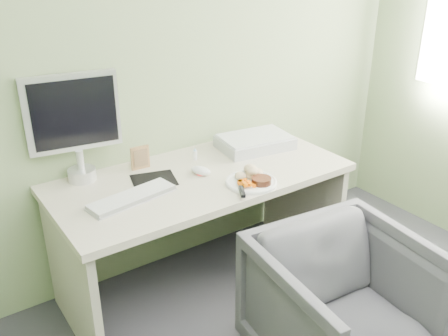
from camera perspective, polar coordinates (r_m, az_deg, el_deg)
wall_back at (r=2.81m, az=-7.07°, el=13.58°), size 3.50×0.00×3.50m
desk at (r=2.77m, az=-2.56°, el=-4.14°), size 1.60×0.75×0.73m
plate at (r=2.59m, az=3.12°, el=-1.64°), size 0.27×0.27×0.01m
steak at (r=2.55m, az=4.29°, el=-1.45°), size 0.13×0.13×0.03m
potato_pile at (r=2.61m, az=3.18°, el=-0.35°), size 0.13×0.09×0.07m
carrot_heap at (r=2.52m, az=2.72°, el=-1.61°), size 0.08×0.08×0.05m
steak_knife at (r=2.48m, az=1.96°, el=-2.28°), size 0.15×0.24×0.02m
mousepad at (r=2.64m, az=-8.03°, el=-1.36°), size 0.27×0.25×0.00m
keyboard at (r=2.46m, az=-10.46°, el=-3.26°), size 0.45×0.20×0.02m
computer_mouse at (r=2.68m, az=-2.66°, el=-0.31°), size 0.11×0.14×0.04m
photo_frame at (r=2.76m, az=-9.56°, el=1.18°), size 0.11×0.02×0.13m
eyedrop_bottle at (r=2.85m, az=-3.34°, el=1.57°), size 0.03×0.03×0.07m
scanner at (r=3.02m, az=3.55°, el=2.92°), size 0.46×0.34×0.07m
monitor at (r=2.63m, az=-16.78°, el=5.07°), size 0.47×0.15×0.56m
desk_chair at (r=2.43m, az=13.64°, el=-15.50°), size 0.81×0.83×0.68m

